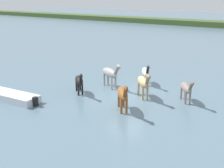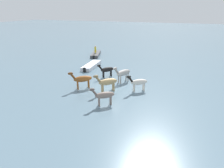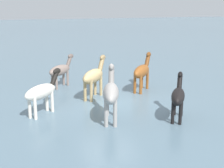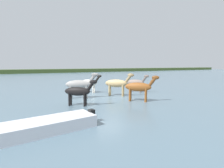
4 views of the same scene
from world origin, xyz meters
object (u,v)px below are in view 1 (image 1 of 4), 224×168
horse_gray_outer (123,94)px  boat_skiff_near (9,97)px  horse_dark_mare (143,82)px  horse_chestnut_trailing (186,88)px  horse_dun_straggler (79,81)px  horse_pinto_flank (146,72)px  horse_lead (110,73)px

horse_gray_outer → boat_skiff_near: (-7.26, -2.82, -0.87)m
horse_dark_mare → horse_chestnut_trailing: size_ratio=1.06×
horse_dark_mare → horse_dun_straggler: horse_dark_mare is taller
horse_gray_outer → horse_pinto_flank: size_ratio=1.04×
horse_dun_straggler → horse_gray_outer: 4.34m
horse_gray_outer → horse_pinto_flank: bearing=153.4°
horse_dun_straggler → horse_pinto_flank: size_ratio=0.95×
horse_dun_straggler → horse_pinto_flank: (2.73, 4.65, 0.03)m
horse_dark_mare → horse_lead: 3.18m
horse_dark_mare → boat_skiff_near: 9.07m
horse_chestnut_trailing → boat_skiff_near: bearing=-95.0°
horse_dun_straggler → boat_skiff_near: (-3.01, -3.70, -0.76)m
horse_chestnut_trailing → horse_dun_straggler: bearing=-106.2°
horse_dark_mare → horse_lead: (-3.13, 0.54, 0.04)m
horse_gray_outer → horse_chestnut_trailing: horse_gray_outer is taller
horse_lead → horse_pinto_flank: bearing=77.5°
horse_pinto_flank → boat_skiff_near: size_ratio=0.40×
horse_gray_outer → horse_pinto_flank: 5.72m
horse_gray_outer → horse_chestnut_trailing: size_ratio=1.07×
horse_lead → horse_gray_outer: bearing=-19.2°
horse_chestnut_trailing → horse_dark_mare: bearing=-110.1°
horse_lead → horse_pinto_flank: 2.86m
horse_pinto_flank → horse_chestnut_trailing: horse_pinto_flank is taller
horse_dun_straggler → horse_chestnut_trailing: bearing=61.8°
boat_skiff_near → horse_dun_straggler: bearing=-135.2°
horse_dun_straggler → horse_gray_outer: bearing=28.1°
horse_gray_outer → horse_pinto_flank: horse_gray_outer is taller
horse_pinto_flank → boat_skiff_near: horse_pinto_flank is taller
horse_lead → horse_dun_straggler: 2.60m
horse_lead → horse_gray_outer: size_ratio=1.21×
horse_gray_outer → boat_skiff_near: 7.84m
horse_dark_mare → horse_dun_straggler: bearing=-110.2°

